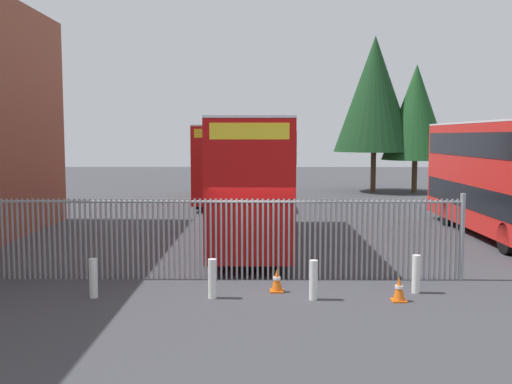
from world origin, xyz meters
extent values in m
plane|color=#3D3D42|center=(0.00, 8.00, 0.00)|extent=(100.00, 100.00, 0.00)
cylinder|color=gray|center=(-6.81, 0.00, 1.10)|extent=(0.06, 0.06, 2.20)
cylinder|color=gray|center=(-6.67, 0.00, 1.10)|extent=(0.06, 0.06, 2.20)
cylinder|color=gray|center=(-6.53, 0.00, 1.10)|extent=(0.06, 0.06, 2.20)
cylinder|color=gray|center=(-6.39, 0.00, 1.10)|extent=(0.06, 0.06, 2.20)
cylinder|color=gray|center=(-6.25, 0.00, 1.10)|extent=(0.06, 0.06, 2.20)
cylinder|color=gray|center=(-6.11, 0.00, 1.10)|extent=(0.06, 0.06, 2.20)
cylinder|color=gray|center=(-5.96, 0.00, 1.10)|extent=(0.06, 0.06, 2.20)
cylinder|color=gray|center=(-5.82, 0.00, 1.10)|extent=(0.06, 0.06, 2.20)
cylinder|color=gray|center=(-5.68, 0.00, 1.10)|extent=(0.06, 0.06, 2.20)
cylinder|color=gray|center=(-5.54, 0.00, 1.10)|extent=(0.06, 0.06, 2.20)
cylinder|color=gray|center=(-5.40, 0.00, 1.10)|extent=(0.06, 0.06, 2.20)
cylinder|color=gray|center=(-5.26, 0.00, 1.10)|extent=(0.06, 0.06, 2.20)
cylinder|color=gray|center=(-5.12, 0.00, 1.10)|extent=(0.06, 0.06, 2.20)
cylinder|color=gray|center=(-4.98, 0.00, 1.10)|extent=(0.06, 0.06, 2.20)
cylinder|color=gray|center=(-4.84, 0.00, 1.10)|extent=(0.06, 0.06, 2.20)
cylinder|color=gray|center=(-4.70, 0.00, 1.10)|extent=(0.06, 0.06, 2.20)
cylinder|color=gray|center=(-4.56, 0.00, 1.10)|extent=(0.06, 0.06, 2.20)
cylinder|color=gray|center=(-4.42, 0.00, 1.10)|extent=(0.06, 0.06, 2.20)
cylinder|color=gray|center=(-4.28, 0.00, 1.10)|extent=(0.06, 0.06, 2.20)
cylinder|color=gray|center=(-4.14, 0.00, 1.10)|extent=(0.06, 0.06, 2.20)
cylinder|color=gray|center=(-4.00, 0.00, 1.10)|extent=(0.06, 0.06, 2.20)
cylinder|color=gray|center=(-3.86, 0.00, 1.10)|extent=(0.06, 0.06, 2.20)
cylinder|color=gray|center=(-3.72, 0.00, 1.10)|extent=(0.06, 0.06, 2.20)
cylinder|color=gray|center=(-3.58, 0.00, 1.10)|extent=(0.06, 0.06, 2.20)
cylinder|color=gray|center=(-3.44, 0.00, 1.10)|extent=(0.06, 0.06, 2.20)
cylinder|color=gray|center=(-3.30, 0.00, 1.10)|extent=(0.06, 0.06, 2.20)
cylinder|color=gray|center=(-3.16, 0.00, 1.10)|extent=(0.06, 0.06, 2.20)
cylinder|color=gray|center=(-3.01, 0.00, 1.10)|extent=(0.06, 0.06, 2.20)
cylinder|color=gray|center=(-2.87, 0.00, 1.10)|extent=(0.06, 0.06, 2.20)
cylinder|color=gray|center=(-2.73, 0.00, 1.10)|extent=(0.06, 0.06, 2.20)
cylinder|color=gray|center=(-2.59, 0.00, 1.10)|extent=(0.06, 0.06, 2.20)
cylinder|color=gray|center=(-2.45, 0.00, 1.10)|extent=(0.06, 0.06, 2.20)
cylinder|color=gray|center=(-2.31, 0.00, 1.10)|extent=(0.06, 0.06, 2.20)
cylinder|color=gray|center=(-2.17, 0.00, 1.10)|extent=(0.06, 0.06, 2.20)
cylinder|color=gray|center=(-2.03, 0.00, 1.10)|extent=(0.06, 0.06, 2.20)
cylinder|color=gray|center=(-1.89, 0.00, 1.10)|extent=(0.06, 0.06, 2.20)
cylinder|color=gray|center=(-1.75, 0.00, 1.10)|extent=(0.06, 0.06, 2.20)
cylinder|color=gray|center=(-1.61, 0.00, 1.10)|extent=(0.06, 0.06, 2.20)
cylinder|color=gray|center=(-1.47, 0.00, 1.10)|extent=(0.06, 0.06, 2.20)
cylinder|color=gray|center=(-1.33, 0.00, 1.10)|extent=(0.06, 0.06, 2.20)
cylinder|color=gray|center=(-1.19, 0.00, 1.10)|extent=(0.06, 0.06, 2.20)
cylinder|color=gray|center=(-1.05, 0.00, 1.10)|extent=(0.06, 0.06, 2.20)
cylinder|color=gray|center=(-0.91, 0.00, 1.10)|extent=(0.06, 0.06, 2.20)
cylinder|color=gray|center=(-0.77, 0.00, 1.10)|extent=(0.06, 0.06, 2.20)
cylinder|color=gray|center=(-0.63, 0.00, 1.10)|extent=(0.06, 0.06, 2.20)
cylinder|color=gray|center=(-0.49, 0.00, 1.10)|extent=(0.06, 0.06, 2.20)
cylinder|color=gray|center=(-0.35, 0.00, 1.10)|extent=(0.06, 0.06, 2.20)
cylinder|color=gray|center=(-0.21, 0.00, 1.10)|extent=(0.06, 0.06, 2.20)
cylinder|color=gray|center=(-0.07, 0.00, 1.10)|extent=(0.06, 0.06, 2.20)
cylinder|color=gray|center=(0.08, 0.00, 1.10)|extent=(0.06, 0.06, 2.20)
cylinder|color=gray|center=(0.22, 0.00, 1.10)|extent=(0.06, 0.06, 2.20)
cylinder|color=gray|center=(0.36, 0.00, 1.10)|extent=(0.06, 0.06, 2.20)
cylinder|color=gray|center=(0.50, 0.00, 1.10)|extent=(0.06, 0.06, 2.20)
cylinder|color=gray|center=(0.64, 0.00, 1.10)|extent=(0.06, 0.06, 2.20)
cylinder|color=gray|center=(0.78, 0.00, 1.10)|extent=(0.06, 0.06, 2.20)
cylinder|color=gray|center=(0.92, 0.00, 1.10)|extent=(0.06, 0.06, 2.20)
cylinder|color=gray|center=(1.06, 0.00, 1.10)|extent=(0.06, 0.06, 2.20)
cylinder|color=gray|center=(1.20, 0.00, 1.10)|extent=(0.06, 0.06, 2.20)
cylinder|color=gray|center=(1.34, 0.00, 1.10)|extent=(0.06, 0.06, 2.20)
cylinder|color=gray|center=(1.48, 0.00, 1.10)|extent=(0.06, 0.06, 2.20)
cylinder|color=gray|center=(1.62, 0.00, 1.10)|extent=(0.06, 0.06, 2.20)
cylinder|color=gray|center=(1.76, 0.00, 1.10)|extent=(0.06, 0.06, 2.20)
cylinder|color=gray|center=(1.90, 0.00, 1.10)|extent=(0.06, 0.06, 2.20)
cylinder|color=gray|center=(2.04, 0.00, 1.10)|extent=(0.06, 0.06, 2.20)
cylinder|color=gray|center=(2.18, 0.00, 1.10)|extent=(0.06, 0.06, 2.20)
cylinder|color=gray|center=(2.32, 0.00, 1.10)|extent=(0.06, 0.06, 2.20)
cylinder|color=gray|center=(2.46, 0.00, 1.10)|extent=(0.06, 0.06, 2.20)
cylinder|color=gray|center=(2.60, 0.00, 1.10)|extent=(0.06, 0.06, 2.20)
cylinder|color=gray|center=(2.74, 0.00, 1.10)|extent=(0.06, 0.06, 2.20)
cylinder|color=gray|center=(2.88, 0.00, 1.10)|extent=(0.06, 0.06, 2.20)
cylinder|color=gray|center=(3.02, 0.00, 1.10)|extent=(0.06, 0.06, 2.20)
cylinder|color=gray|center=(3.17, 0.00, 1.10)|extent=(0.06, 0.06, 2.20)
cylinder|color=gray|center=(3.31, 0.00, 1.10)|extent=(0.06, 0.06, 2.20)
cylinder|color=gray|center=(3.45, 0.00, 1.10)|extent=(0.06, 0.06, 2.20)
cylinder|color=gray|center=(3.59, 0.00, 1.10)|extent=(0.06, 0.06, 2.20)
cylinder|color=gray|center=(3.73, 0.00, 1.10)|extent=(0.06, 0.06, 2.20)
cylinder|color=gray|center=(3.87, 0.00, 1.10)|extent=(0.06, 0.06, 2.20)
cylinder|color=gray|center=(4.01, 0.00, 1.10)|extent=(0.06, 0.06, 2.20)
cylinder|color=gray|center=(4.15, 0.00, 1.10)|extent=(0.06, 0.06, 2.20)
cylinder|color=gray|center=(4.29, 0.00, 1.10)|extent=(0.06, 0.06, 2.20)
cylinder|color=gray|center=(4.43, 0.00, 1.10)|extent=(0.06, 0.06, 2.20)
cylinder|color=gray|center=(4.57, 0.00, 1.10)|extent=(0.06, 0.06, 2.20)
cylinder|color=gray|center=(4.71, 0.00, 1.10)|extent=(0.06, 0.06, 2.20)
cylinder|color=gray|center=(4.85, 0.00, 1.10)|extent=(0.06, 0.06, 2.20)
cylinder|color=gray|center=(4.99, 0.00, 1.10)|extent=(0.06, 0.06, 2.20)
cylinder|color=gray|center=(5.13, 0.00, 1.10)|extent=(0.06, 0.06, 2.20)
cylinder|color=gray|center=(5.27, 0.00, 1.10)|extent=(0.06, 0.06, 2.20)
cylinder|color=gray|center=(5.41, 0.00, 1.10)|extent=(0.06, 0.06, 2.20)
cylinder|color=gray|center=(5.55, 0.00, 1.10)|extent=(0.06, 0.06, 2.20)
cylinder|color=gray|center=(-1.47, 0.00, 2.12)|extent=(14.05, 0.07, 0.07)
cylinder|color=gray|center=(5.55, 0.00, 1.18)|extent=(0.14, 0.14, 2.35)
cube|color=#B70C0C|center=(-0.15, 5.44, 2.35)|extent=(2.50, 10.80, 4.00)
cube|color=black|center=(-0.15, 5.44, 1.55)|extent=(2.54, 10.37, 0.90)
cube|color=black|center=(-0.15, 5.44, 3.55)|extent=(2.54, 10.37, 0.90)
cube|color=yellow|center=(-0.15, 0.09, 4.00)|extent=(2.12, 0.12, 0.44)
cube|color=silver|center=(-0.15, 5.44, 4.38)|extent=(2.50, 10.80, 0.08)
cylinder|color=black|center=(-1.25, 2.09, 0.52)|extent=(0.30, 1.04, 1.04)
cylinder|color=black|center=(0.95, 2.09, 0.52)|extent=(0.30, 1.04, 1.04)
cylinder|color=black|center=(-1.25, 8.41, 0.52)|extent=(0.30, 1.04, 1.04)
cylinder|color=black|center=(0.95, 8.41, 0.52)|extent=(0.30, 1.04, 1.04)
cube|color=red|center=(9.34, 6.83, 2.35)|extent=(2.50, 10.80, 4.00)
cube|color=black|center=(9.34, 6.83, 1.55)|extent=(2.54, 10.37, 0.90)
cube|color=black|center=(9.34, 6.83, 3.55)|extent=(2.54, 10.37, 0.90)
cube|color=silver|center=(9.34, 6.83, 4.38)|extent=(2.50, 10.80, 0.08)
cylinder|color=black|center=(8.24, 3.49, 0.52)|extent=(0.30, 1.04, 1.04)
cylinder|color=black|center=(8.24, 9.80, 0.52)|extent=(0.30, 1.04, 1.04)
cylinder|color=black|center=(10.44, 9.80, 0.52)|extent=(0.30, 1.04, 1.04)
cube|color=red|center=(-2.07, 18.94, 2.35)|extent=(2.50, 10.80, 4.00)
cube|color=black|center=(-2.07, 18.94, 1.55)|extent=(2.54, 10.37, 0.90)
cube|color=black|center=(-2.07, 18.94, 3.55)|extent=(2.54, 10.37, 0.90)
cube|color=yellow|center=(-2.07, 13.59, 4.00)|extent=(2.12, 0.12, 0.44)
cube|color=silver|center=(-2.07, 18.94, 4.38)|extent=(2.50, 10.80, 0.08)
cylinder|color=black|center=(-3.17, 15.59, 0.52)|extent=(0.30, 1.04, 1.04)
cylinder|color=black|center=(-0.97, 15.59, 0.52)|extent=(0.30, 1.04, 1.04)
cylinder|color=black|center=(-3.17, 21.91, 0.52)|extent=(0.30, 1.04, 1.04)
cylinder|color=black|center=(-0.97, 21.91, 0.52)|extent=(0.30, 1.04, 1.04)
cylinder|color=silver|center=(-3.86, -1.81, 0.47)|extent=(0.20, 0.20, 0.95)
cylinder|color=silver|center=(-1.00, -1.84, 0.47)|extent=(0.20, 0.20, 0.95)
cylinder|color=silver|center=(1.41, -1.95, 0.47)|extent=(0.20, 0.20, 0.95)
cylinder|color=silver|center=(4.00, -1.33, 0.47)|extent=(0.20, 0.20, 0.95)
cube|color=orange|center=(3.41, -2.07, 0.02)|extent=(0.34, 0.34, 0.04)
cone|color=orange|center=(3.41, -2.07, 0.32)|extent=(0.28, 0.28, 0.55)
cylinder|color=white|center=(3.41, -2.07, 0.34)|extent=(0.19, 0.19, 0.07)
cube|color=orange|center=(0.56, -1.25, 0.02)|extent=(0.34, 0.34, 0.04)
cone|color=orange|center=(0.56, -1.25, 0.32)|extent=(0.28, 0.28, 0.55)
cylinder|color=white|center=(0.56, -1.25, 0.34)|extent=(0.19, 0.19, 0.07)
cylinder|color=#4C3823|center=(10.69, 24.64, 1.13)|extent=(0.36, 0.36, 2.25)
cone|color=#19471E|center=(10.69, 24.64, 5.47)|extent=(4.51, 4.51, 6.44)
cylinder|color=#4C3823|center=(7.97, 25.19, 1.40)|extent=(0.36, 0.36, 2.79)
cone|color=#143819|center=(7.97, 25.19, 6.73)|extent=(5.52, 5.52, 7.88)
camera|label=1|loc=(0.15, -15.63, 3.87)|focal=41.34mm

